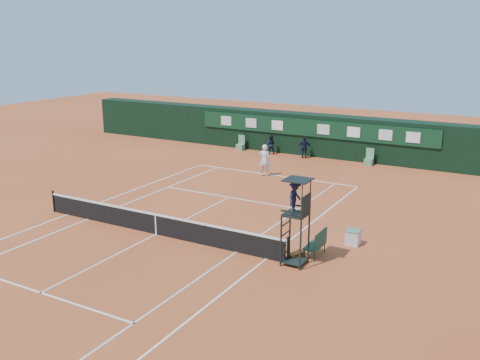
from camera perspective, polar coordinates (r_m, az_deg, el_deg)
name	(u,v)px	position (r m, az deg, el deg)	size (l,w,h in m)	color
ground	(156,234)	(24.17, -8.92, -5.74)	(90.00, 90.00, 0.00)	#C45A2E
court_lines	(156,234)	(24.17, -8.92, -5.73)	(11.05, 23.85, 0.01)	white
tennis_net	(156,224)	(23.99, -8.97, -4.61)	(12.90, 0.10, 1.10)	black
back_wall	(314,134)	(39.64, 7.94, 4.83)	(40.00, 1.65, 3.00)	black
linesman_chair_left	(241,146)	(41.06, 0.06, 3.65)	(0.55, 0.50, 1.15)	#5F926F
linesman_chair_right	(369,161)	(37.32, 13.59, 2.03)	(0.55, 0.50, 1.15)	#598864
umpire_chair	(296,204)	(20.15, 5.96, -2.53)	(0.96, 0.95, 3.42)	black
player_bench	(317,243)	(21.59, 8.25, -6.63)	(0.56, 1.20, 1.10)	#1B432D
tennis_bag	(296,256)	(21.45, 6.02, -8.04)	(0.32, 0.73, 0.27)	black
cooler	(353,237)	(23.15, 11.99, -5.99)	(0.57, 0.57, 0.65)	silver
tennis_ball	(305,204)	(28.16, 6.90, -2.54)	(0.06, 0.06, 0.06)	yellow
player	(265,160)	(33.37, 2.64, 2.12)	(0.74, 0.48, 2.02)	white
ball_kid_left	(271,144)	(39.67, 3.29, 3.80)	(0.70, 0.55, 1.44)	black
ball_kid_right	(305,147)	(38.52, 6.90, 3.47)	(0.92, 0.38, 1.57)	black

